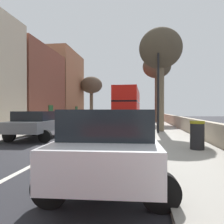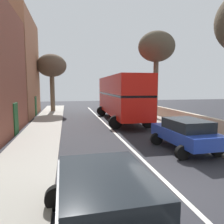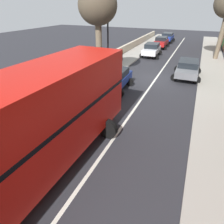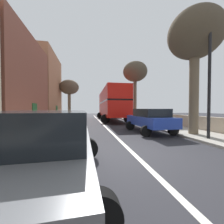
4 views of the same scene
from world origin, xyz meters
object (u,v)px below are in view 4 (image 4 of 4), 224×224
at_px(parked_car_blue_right_4, 150,119).
at_px(double_decker_bus, 111,103).
at_px(street_tree_right_1, 135,73).
at_px(street_tree_right_3, 195,37).
at_px(lamppost_right, 210,63).
at_px(street_tree_left_2, 69,88).
at_px(parked_car_grey_left_1, 42,144).

bearing_deg(parked_car_blue_right_4, double_decker_bus, 94.68).
distance_m(parked_car_blue_right_4, street_tree_right_1, 11.82).
relative_size(street_tree_right_1, street_tree_right_3, 1.13).
bearing_deg(double_decker_bus, lamppost_right, -78.23).
bearing_deg(street_tree_left_2, lamppost_right, -66.56).
xyz_separation_m(double_decker_bus, street_tree_right_1, (3.45, 0.15, 4.36)).
height_order(street_tree_right_1, lamppost_right, street_tree_right_1).
relative_size(parked_car_grey_left_1, street_tree_right_1, 0.56).
distance_m(parked_car_grey_left_1, lamppost_right, 7.90).
bearing_deg(parked_car_grey_left_1, street_tree_left_2, 95.66).
bearing_deg(parked_car_blue_right_4, street_tree_left_2, 111.76).
xyz_separation_m(street_tree_right_1, lamppost_right, (-0.85, -12.63, -2.91)).
relative_size(street_tree_right_3, lamppost_right, 1.14).
distance_m(street_tree_left_2, lamppost_right, 23.13).
distance_m(parked_car_blue_right_4, lamppost_right, 4.34).
distance_m(street_tree_right_1, lamppost_right, 12.99).
height_order(parked_car_grey_left_1, street_tree_left_2, street_tree_left_2).
bearing_deg(street_tree_right_1, parked_car_blue_right_4, -104.92).
bearing_deg(street_tree_right_3, street_tree_right_1, 86.98).
relative_size(street_tree_right_1, street_tree_left_2, 1.17).
xyz_separation_m(street_tree_right_1, street_tree_right_3, (-0.60, -11.39, -0.97)).
bearing_deg(parked_car_blue_right_4, parked_car_grey_left_1, -132.45).
relative_size(double_decker_bus, lamppost_right, 1.79).
xyz_separation_m(parked_car_grey_left_1, lamppost_right, (6.80, 2.78, 2.91)).
relative_size(double_decker_bus, street_tree_left_2, 1.62).
height_order(parked_car_blue_right_4, lamppost_right, lamppost_right).
xyz_separation_m(street_tree_right_3, lamppost_right, (-0.25, -1.24, -1.94)).
height_order(double_decker_bus, street_tree_right_1, street_tree_right_1).
bearing_deg(double_decker_bus, street_tree_left_2, 127.13).
height_order(double_decker_bus, street_tree_right_3, street_tree_right_3).
distance_m(double_decker_bus, street_tree_right_1, 5.56).
bearing_deg(lamppost_right, street_tree_left_2, 113.44).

